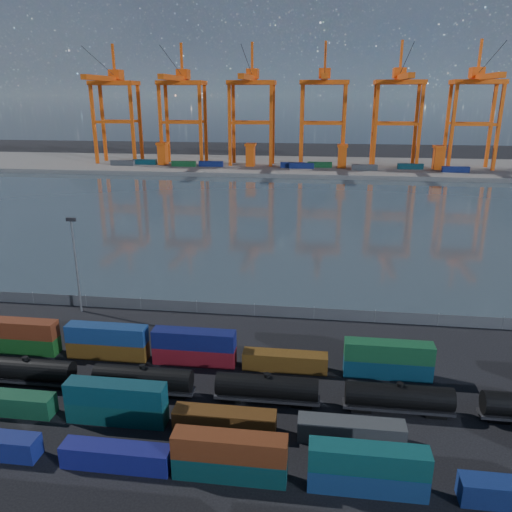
# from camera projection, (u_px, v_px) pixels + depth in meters

# --- Properties ---
(ground) EXTENTS (700.00, 700.00, 0.00)m
(ground) POSITION_uv_depth(u_px,v_px,m) (223.00, 416.00, 58.15)
(ground) COLOR black
(ground) RESTS_ON ground
(harbor_water) EXTENTS (700.00, 700.00, 0.00)m
(harbor_water) POSITION_uv_depth(u_px,v_px,m) (287.00, 214.00, 157.24)
(harbor_water) COLOR #2F3D45
(harbor_water) RESTS_ON ground
(far_quay) EXTENTS (700.00, 70.00, 2.00)m
(far_quay) POSITION_uv_depth(u_px,v_px,m) (301.00, 166.00, 256.02)
(far_quay) COLOR #514F4C
(far_quay) RESTS_ON ground
(distant_mountains) EXTENTS (2470.00, 1100.00, 520.00)m
(distant_mountains) POSITION_uv_depth(u_px,v_px,m) (345.00, 31.00, 1492.68)
(distant_mountains) COLOR #1E2630
(distant_mountains) RESTS_ON ground
(container_row_south) EXTENTS (139.28, 2.26, 4.82)m
(container_row_south) POSITION_uv_depth(u_px,v_px,m) (152.00, 455.00, 49.20)
(container_row_south) COLOR #434649
(container_row_south) RESTS_ON ground
(container_row_mid) EXTENTS (140.94, 2.33, 4.96)m
(container_row_mid) POSITION_uv_depth(u_px,v_px,m) (32.00, 401.00, 57.92)
(container_row_mid) COLOR #3F4145
(container_row_mid) RESTS_ON ground
(container_row_north) EXTENTS (127.63, 2.33, 4.97)m
(container_row_north) POSITION_uv_depth(u_px,v_px,m) (233.00, 352.00, 68.24)
(container_row_north) COLOR navy
(container_row_north) RESTS_ON ground
(tanker_string) EXTENTS (136.79, 2.75, 3.93)m
(tanker_string) POSITION_uv_depth(u_px,v_px,m) (143.00, 379.00, 62.03)
(tanker_string) COLOR black
(tanker_string) RESTS_ON ground
(waterfront_fence) EXTENTS (160.12, 0.12, 2.20)m
(waterfront_fence) POSITION_uv_depth(u_px,v_px,m) (254.00, 310.00, 84.27)
(waterfront_fence) COLOR #595B5E
(waterfront_fence) RESTS_ON ground
(yard_light_mast) EXTENTS (1.60, 0.40, 16.60)m
(yard_light_mast) POSITION_uv_depth(u_px,v_px,m) (76.00, 260.00, 83.54)
(yard_light_mast) COLOR slate
(yard_light_mast) RESTS_ON ground
(gantry_cranes) EXTENTS (198.09, 44.34, 60.04)m
(gantry_cranes) POSITION_uv_depth(u_px,v_px,m) (287.00, 93.00, 239.74)
(gantry_cranes) COLOR #EE5610
(gantry_cranes) RESTS_ON ground
(quay_containers) EXTENTS (172.58, 10.99, 2.60)m
(quay_containers) POSITION_uv_depth(u_px,v_px,m) (278.00, 165.00, 242.95)
(quay_containers) COLOR navy
(quay_containers) RESTS_ON far_quay
(straddle_carriers) EXTENTS (140.00, 7.00, 11.10)m
(straddle_carriers) POSITION_uv_depth(u_px,v_px,m) (296.00, 155.00, 244.80)
(straddle_carriers) COLOR #EE5610
(straddle_carriers) RESTS_ON far_quay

